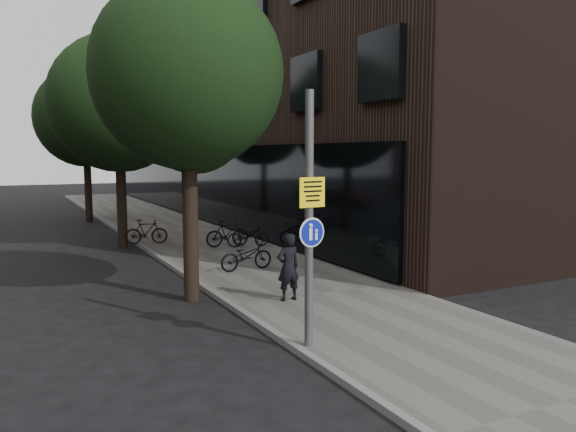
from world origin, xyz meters
TOP-DOWN VIEW (x-y plane):
  - ground at (0.00, 0.00)m, footprint 120.00×120.00m
  - sidewalk at (0.25, 10.00)m, footprint 4.50×60.00m
  - curb_edge at (-2.00, 10.00)m, footprint 0.15×60.00m
  - building_right_dark_brick at (8.50, 22.00)m, footprint 12.00×40.00m
  - street_tree_near at (-2.53, 4.64)m, footprint 4.40×4.40m
  - street_tree_mid at (-2.53, 13.14)m, footprint 5.00×5.00m
  - street_tree_far at (-2.53, 22.14)m, footprint 5.00×5.00m
  - signpost at (-1.80, 0.22)m, footprint 0.51×0.15m
  - pedestrian at (-0.73, 3.10)m, footprint 0.58×0.40m
  - parked_bike_facade_near at (1.35, 10.41)m, footprint 1.59×0.76m
  - parked_bike_facade_far at (0.69, 10.75)m, footprint 1.63×0.49m
  - parked_bike_curb_near at (-0.30, 6.62)m, footprint 1.65×0.68m
  - parked_bike_curb_far at (-1.80, 12.67)m, footprint 1.60×0.75m

SIDE VIEW (x-z plane):
  - ground at x=0.00m, z-range 0.00..0.00m
  - sidewalk at x=0.25m, z-range 0.00..0.12m
  - curb_edge at x=-2.00m, z-range 0.00..0.13m
  - parked_bike_facade_near at x=1.35m, z-range 0.12..0.92m
  - parked_bike_curb_near at x=-0.30m, z-range 0.12..0.97m
  - parked_bike_curb_far at x=-1.80m, z-range 0.12..1.05m
  - parked_bike_facade_far at x=0.69m, z-range 0.12..1.09m
  - pedestrian at x=-0.73m, z-range 0.12..1.68m
  - signpost at x=-1.80m, z-range 0.14..4.59m
  - street_tree_near at x=-2.53m, z-range 1.36..8.86m
  - street_tree_mid at x=-2.53m, z-range 1.21..9.01m
  - street_tree_far at x=-2.53m, z-range 1.21..9.01m
  - building_right_dark_brick at x=8.50m, z-range 0.00..18.00m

